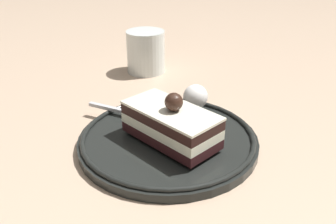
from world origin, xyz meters
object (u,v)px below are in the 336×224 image
object	(u,v)px
cake_slice	(171,123)
drink_glass_far	(146,53)
dessert_plate	(168,139)
whipped_cream_dollop	(195,97)
fork	(128,113)

from	to	relation	value
cake_slice	drink_glass_far	size ratio (longest dim) A/B	1.70
dessert_plate	whipped_cream_dollop	xyz separation A→B (m)	(-0.05, 0.06, 0.03)
drink_glass_far	dessert_plate	bearing A→B (deg)	-14.17
drink_glass_far	fork	bearing A→B (deg)	-27.09
whipped_cream_dollop	fork	size ratio (longest dim) A/B	0.36
whipped_cream_dollop	dessert_plate	bearing A→B (deg)	-51.35
whipped_cream_dollop	drink_glass_far	bearing A→B (deg)	179.72
dessert_plate	fork	xyz separation A→B (m)	(-0.07, -0.03, 0.01)
cake_slice	fork	distance (m)	0.09
whipped_cream_dollop	drink_glass_far	distance (m)	0.20
dessert_plate	fork	bearing A→B (deg)	-156.62
fork	drink_glass_far	world-z (taller)	drink_glass_far
dessert_plate	drink_glass_far	distance (m)	0.26
cake_slice	whipped_cream_dollop	world-z (taller)	cake_slice
cake_slice	fork	xyz separation A→B (m)	(-0.08, -0.03, -0.02)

